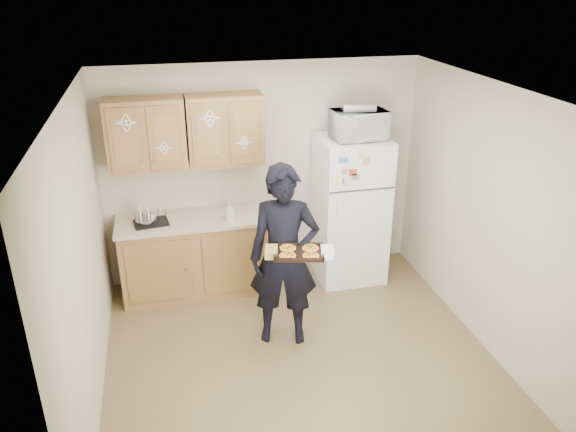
{
  "coord_description": "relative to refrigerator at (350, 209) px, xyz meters",
  "views": [
    {
      "loc": [
        -1.1,
        -4.19,
        3.39
      ],
      "look_at": [
        -0.02,
        0.45,
        1.28
      ],
      "focal_mm": 35.0,
      "sensor_mm": 36.0,
      "label": 1
    }
  ],
  "objects": [
    {
      "name": "floor",
      "position": [
        -0.95,
        -1.43,
        -0.85
      ],
      "size": [
        3.6,
        3.6,
        0.0
      ],
      "primitive_type": "plane",
      "color": "brown",
      "rests_on": "ground"
    },
    {
      "name": "ceiling",
      "position": [
        -0.95,
        -1.43,
        1.65
      ],
      "size": [
        3.6,
        3.6,
        0.0
      ],
      "primitive_type": "plane",
      "color": "white",
      "rests_on": "wall_back"
    },
    {
      "name": "wall_back",
      "position": [
        -0.95,
        0.37,
        0.4
      ],
      "size": [
        3.6,
        0.04,
        2.5
      ],
      "primitive_type": "cube",
      "color": "beige",
      "rests_on": "floor"
    },
    {
      "name": "wall_front",
      "position": [
        -0.95,
        -3.23,
        0.4
      ],
      "size": [
        3.6,
        0.04,
        2.5
      ],
      "primitive_type": "cube",
      "color": "beige",
      "rests_on": "floor"
    },
    {
      "name": "wall_left",
      "position": [
        -2.75,
        -1.43,
        0.4
      ],
      "size": [
        0.04,
        3.6,
        2.5
      ],
      "primitive_type": "cube",
      "color": "beige",
      "rests_on": "floor"
    },
    {
      "name": "wall_right",
      "position": [
        0.85,
        -1.43,
        0.4
      ],
      "size": [
        0.04,
        3.6,
        2.5
      ],
      "primitive_type": "cube",
      "color": "beige",
      "rests_on": "floor"
    },
    {
      "name": "refrigerator",
      "position": [
        0.0,
        0.0,
        0.0
      ],
      "size": [
        0.75,
        0.7,
        1.7
      ],
      "primitive_type": "cube",
      "color": "white",
      "rests_on": "floor"
    },
    {
      "name": "base_cabinet",
      "position": [
        -1.8,
        0.05,
        -0.42
      ],
      "size": [
        1.6,
        0.6,
        0.86
      ],
      "primitive_type": "cube",
      "color": "brown",
      "rests_on": "floor"
    },
    {
      "name": "countertop",
      "position": [
        -1.8,
        0.05,
        0.03
      ],
      "size": [
        1.64,
        0.64,
        0.04
      ],
      "primitive_type": "cube",
      "color": "#C6B298",
      "rests_on": "base_cabinet"
    },
    {
      "name": "upper_cab_left",
      "position": [
        -2.2,
        0.18,
        0.98
      ],
      "size": [
        0.8,
        0.33,
        0.75
      ],
      "primitive_type": "cube",
      "color": "brown",
      "rests_on": "wall_back"
    },
    {
      "name": "upper_cab_right",
      "position": [
        -1.38,
        0.18,
        0.98
      ],
      "size": [
        0.8,
        0.33,
        0.75
      ],
      "primitive_type": "cube",
      "color": "brown",
      "rests_on": "wall_back"
    },
    {
      "name": "cereal_box",
      "position": [
        0.52,
        0.24,
        -0.69
      ],
      "size": [
        0.2,
        0.07,
        0.32
      ],
      "primitive_type": "cube",
      "color": "#E8D152",
      "rests_on": "floor"
    },
    {
      "name": "person",
      "position": [
        -1.02,
        -1.06,
        0.05
      ],
      "size": [
        0.74,
        0.58,
        1.81
      ],
      "primitive_type": "imported",
      "rotation": [
        0.0,
        0.0,
        -0.24
      ],
      "color": "black",
      "rests_on": "floor"
    },
    {
      "name": "baking_tray",
      "position": [
        -0.95,
        -1.35,
        0.23
      ],
      "size": [
        0.5,
        0.41,
        0.04
      ],
      "primitive_type": "cube",
      "rotation": [
        0.0,
        0.0,
        -0.24
      ],
      "color": "black",
      "rests_on": "person"
    },
    {
      "name": "pizza_front_left",
      "position": [
        -1.07,
        -1.4,
        0.25
      ],
      "size": [
        0.15,
        0.15,
        0.02
      ],
      "primitive_type": "cylinder",
      "color": "orange",
      "rests_on": "baking_tray"
    },
    {
      "name": "pizza_front_right",
      "position": [
        -0.87,
        -1.45,
        0.25
      ],
      "size": [
        0.15,
        0.15,
        0.02
      ],
      "primitive_type": "cylinder",
      "color": "orange",
      "rests_on": "baking_tray"
    },
    {
      "name": "pizza_back_left",
      "position": [
        -1.03,
        -1.26,
        0.25
      ],
      "size": [
        0.15,
        0.15,
        0.02
      ],
      "primitive_type": "cylinder",
      "color": "orange",
      "rests_on": "baking_tray"
    },
    {
      "name": "pizza_back_right",
      "position": [
        -0.84,
        -1.31,
        0.25
      ],
      "size": [
        0.15,
        0.15,
        0.02
      ],
      "primitive_type": "cylinder",
      "color": "orange",
      "rests_on": "baking_tray"
    },
    {
      "name": "microwave",
      "position": [
        0.03,
        -0.05,
        1.01
      ],
      "size": [
        0.6,
        0.43,
        0.31
      ],
      "primitive_type": "imported",
      "rotation": [
        0.0,
        0.0,
        0.08
      ],
      "color": "white",
      "rests_on": "refrigerator"
    },
    {
      "name": "foil_pan",
      "position": [
        0.02,
        -0.02,
        1.2
      ],
      "size": [
        0.38,
        0.29,
        0.07
      ],
      "primitive_type": "cube",
      "rotation": [
        0.0,
        0.0,
        -0.15
      ],
      "color": "#AFAFB6",
      "rests_on": "microwave"
    },
    {
      "name": "dish_rack",
      "position": [
        -2.24,
        0.01,
        0.12
      ],
      "size": [
        0.39,
        0.31,
        0.14
      ],
      "primitive_type": "cube",
      "rotation": [
        0.0,
        0.0,
        0.14
      ],
      "color": "black",
      "rests_on": "countertop"
    },
    {
      "name": "bowl",
      "position": [
        -2.29,
        0.01,
        0.09
      ],
      "size": [
        0.25,
        0.25,
        0.05
      ],
      "primitive_type": "imported",
      "rotation": [
        0.0,
        0.0,
        -0.3
      ],
      "color": "silver",
      "rests_on": "dish_rack"
    },
    {
      "name": "soap_bottle",
      "position": [
        -1.4,
        -0.08,
        0.14
      ],
      "size": [
        0.09,
        0.09,
        0.19
      ],
      "primitive_type": "imported",
      "rotation": [
        0.0,
        0.0,
        0.03
      ],
      "color": "white",
      "rests_on": "countertop"
    }
  ]
}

